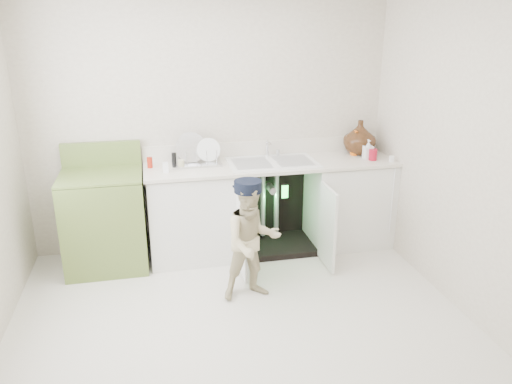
# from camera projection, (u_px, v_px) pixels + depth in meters

# --- Properties ---
(ground) EXTENTS (3.50, 3.50, 0.00)m
(ground) POSITION_uv_depth(u_px,v_px,m) (240.00, 320.00, 3.88)
(ground) COLOR beige
(ground) RESTS_ON ground
(room_shell) EXTENTS (6.00, 5.50, 1.26)m
(room_shell) POSITION_uv_depth(u_px,v_px,m) (239.00, 165.00, 3.46)
(room_shell) COLOR beige
(room_shell) RESTS_ON ground
(counter_run) EXTENTS (2.44, 1.02, 1.24)m
(counter_run) POSITION_uv_depth(u_px,v_px,m) (275.00, 203.00, 4.95)
(counter_run) COLOR white
(counter_run) RESTS_ON ground
(avocado_stove) EXTENTS (0.72, 0.65, 1.12)m
(avocado_stove) POSITION_uv_depth(u_px,v_px,m) (105.00, 219.00, 4.60)
(avocado_stove) COLOR olive
(avocado_stove) RESTS_ON ground
(repair_worker) EXTENTS (0.72, 0.75, 1.02)m
(repair_worker) POSITION_uv_depth(u_px,v_px,m) (252.00, 240.00, 4.04)
(repair_worker) COLOR beige
(repair_worker) RESTS_ON ground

